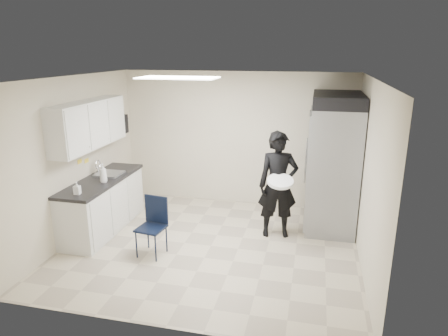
% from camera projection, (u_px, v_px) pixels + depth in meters
% --- Properties ---
extents(floor, '(4.50, 4.50, 0.00)m').
position_uv_depth(floor, '(211.00, 246.00, 6.31)').
color(floor, '#B9AC91').
rests_on(floor, ground).
extents(ceiling, '(4.50, 4.50, 0.00)m').
position_uv_depth(ceiling, '(209.00, 78.00, 5.58)').
color(ceiling, silver).
rests_on(ceiling, back_wall).
extents(back_wall, '(4.50, 0.00, 4.50)m').
position_uv_depth(back_wall, '(236.00, 139.00, 7.81)').
color(back_wall, beige).
rests_on(back_wall, floor).
extents(left_wall, '(0.00, 4.00, 4.00)m').
position_uv_depth(left_wall, '(75.00, 158.00, 6.43)').
color(left_wall, beige).
rests_on(left_wall, floor).
extents(right_wall, '(0.00, 4.00, 4.00)m').
position_uv_depth(right_wall, '(369.00, 178.00, 5.46)').
color(right_wall, beige).
rests_on(right_wall, floor).
extents(ceiling_panel, '(1.20, 0.60, 0.02)m').
position_uv_depth(ceiling_panel, '(178.00, 78.00, 6.09)').
color(ceiling_panel, white).
rests_on(ceiling_panel, ceiling).
extents(lower_counter, '(0.60, 1.90, 0.86)m').
position_uv_depth(lower_counter, '(103.00, 206.00, 6.80)').
color(lower_counter, silver).
rests_on(lower_counter, floor).
extents(countertop, '(0.64, 1.95, 0.05)m').
position_uv_depth(countertop, '(101.00, 180.00, 6.67)').
color(countertop, black).
rests_on(countertop, lower_counter).
extents(sink, '(0.42, 0.40, 0.14)m').
position_uv_depth(sink, '(109.00, 177.00, 6.90)').
color(sink, gray).
rests_on(sink, countertop).
extents(faucet, '(0.02, 0.02, 0.24)m').
position_uv_depth(faucet, '(98.00, 168.00, 6.90)').
color(faucet, silver).
rests_on(faucet, countertop).
extents(upper_cabinets, '(0.35, 1.80, 0.75)m').
position_uv_depth(upper_cabinets, '(89.00, 124.00, 6.43)').
color(upper_cabinets, silver).
rests_on(upper_cabinets, left_wall).
extents(towel_dispenser, '(0.22, 0.30, 0.35)m').
position_uv_depth(towel_dispenser, '(119.00, 124.00, 7.58)').
color(towel_dispenser, black).
rests_on(towel_dispenser, left_wall).
extents(notice_sticker_left, '(0.00, 0.12, 0.07)m').
position_uv_depth(notice_sticker_left, '(80.00, 161.00, 6.54)').
color(notice_sticker_left, yellow).
rests_on(notice_sticker_left, left_wall).
extents(notice_sticker_right, '(0.00, 0.12, 0.07)m').
position_uv_depth(notice_sticker_right, '(87.00, 161.00, 6.74)').
color(notice_sticker_right, yellow).
rests_on(notice_sticker_right, left_wall).
extents(commercial_fridge, '(0.80, 1.35, 2.10)m').
position_uv_depth(commercial_fridge, '(333.00, 167.00, 6.81)').
color(commercial_fridge, gray).
rests_on(commercial_fridge, floor).
extents(fridge_compressor, '(0.80, 1.35, 0.20)m').
position_uv_depth(fridge_compressor, '(338.00, 100.00, 6.49)').
color(fridge_compressor, black).
rests_on(fridge_compressor, commercial_fridge).
extents(folding_chair, '(0.43, 0.43, 0.86)m').
position_uv_depth(folding_chair, '(151.00, 228.00, 5.93)').
color(folding_chair, black).
rests_on(folding_chair, floor).
extents(man_tuxedo, '(0.72, 0.56, 1.76)m').
position_uv_depth(man_tuxedo, '(278.00, 185.00, 6.46)').
color(man_tuxedo, black).
rests_on(man_tuxedo, floor).
extents(bucket_lid, '(0.49, 0.49, 0.05)m').
position_uv_depth(bucket_lid, '(280.00, 181.00, 6.17)').
color(bucket_lid, silver).
rests_on(bucket_lid, man_tuxedo).
extents(soap_bottle_a, '(0.14, 0.14, 0.31)m').
position_uv_depth(soap_bottle_a, '(103.00, 173.00, 6.45)').
color(soap_bottle_a, silver).
rests_on(soap_bottle_a, countertop).
extents(soap_bottle_b, '(0.10, 0.10, 0.19)m').
position_uv_depth(soap_bottle_b, '(77.00, 188.00, 5.93)').
color(soap_bottle_b, '#A5A8B1').
rests_on(soap_bottle_b, countertop).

